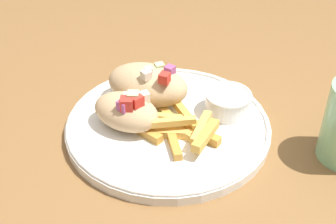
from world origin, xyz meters
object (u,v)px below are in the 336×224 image
at_px(pita_sandwich_far, 148,84).
at_px(fries_pile, 179,128).
at_px(sauce_ramekin, 227,101).
at_px(pita_sandwich_near, 127,111).
at_px(plate, 168,125).

bearing_deg(pita_sandwich_far, fries_pile, -38.78).
bearing_deg(sauce_ramekin, fries_pile, -92.32).
xyz_separation_m(pita_sandwich_near, fries_pile, (0.06, 0.05, -0.02)).
xyz_separation_m(fries_pile, sauce_ramekin, (0.00, 0.09, 0.01)).
distance_m(fries_pile, sauce_ramekin, 0.09).
xyz_separation_m(plate, sauce_ramekin, (0.03, 0.09, 0.02)).
relative_size(plate, pita_sandwich_far, 2.00).
relative_size(pita_sandwich_near, fries_pile, 0.84).
bearing_deg(plate, sauce_ramekin, 69.51).
relative_size(pita_sandwich_near, pita_sandwich_far, 0.79).
bearing_deg(pita_sandwich_far, pita_sandwich_near, -92.87).
height_order(pita_sandwich_near, pita_sandwich_far, pita_sandwich_far).
distance_m(pita_sandwich_near, pita_sandwich_far, 0.07).
relative_size(plate, sauce_ramekin, 4.25).
bearing_deg(plate, pita_sandwich_far, 170.37).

